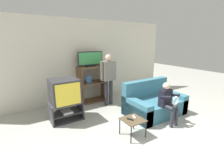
% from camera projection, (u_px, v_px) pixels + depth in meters
% --- Properties ---
extents(ground_plane, '(18.00, 18.00, 0.00)m').
position_uv_depth(ground_plane, '(176.00, 165.00, 2.62)').
color(ground_plane, '#ADADA3').
extents(wall_back, '(6.40, 0.06, 2.60)m').
position_uv_depth(wall_back, '(84.00, 61.00, 5.27)').
color(wall_back, silver).
rests_on(wall_back, ground_plane).
extents(tv_stand, '(0.78, 0.49, 0.46)m').
position_uv_depth(tv_stand, '(66.00, 111.00, 4.07)').
color(tv_stand, '#38383D').
rests_on(tv_stand, ground_plane).
extents(television_main, '(0.65, 0.63, 0.60)m').
position_uv_depth(television_main, '(64.00, 91.00, 3.94)').
color(television_main, '#2D2D33').
rests_on(television_main, tv_stand).
extents(media_shelf, '(0.89, 0.49, 1.16)m').
position_uv_depth(media_shelf, '(93.00, 84.00, 5.27)').
color(media_shelf, brown).
rests_on(media_shelf, ground_plane).
extents(television_flat, '(0.83, 0.20, 0.46)m').
position_uv_depth(television_flat, '(90.00, 59.00, 5.05)').
color(television_flat, black).
rests_on(television_flat, media_shelf).
extents(snack_table, '(0.43, 0.43, 0.38)m').
position_uv_depth(snack_table, '(133.00, 121.00, 3.34)').
color(snack_table, brown).
rests_on(snack_table, ground_plane).
extents(remote_control_black, '(0.09, 0.15, 0.02)m').
position_uv_depth(remote_control_black, '(130.00, 119.00, 3.31)').
color(remote_control_black, black).
rests_on(remote_control_black, snack_table).
extents(remote_control_white, '(0.08, 0.15, 0.02)m').
position_uv_depth(remote_control_white, '(134.00, 117.00, 3.41)').
color(remote_control_white, silver).
rests_on(remote_control_white, snack_table).
extents(couch, '(1.54, 0.97, 0.88)m').
position_uv_depth(couch, '(153.00, 103.00, 4.44)').
color(couch, teal).
rests_on(couch, ground_plane).
extents(person_standing_adult, '(0.53, 0.20, 1.56)m').
position_uv_depth(person_standing_adult, '(108.00, 75.00, 4.87)').
color(person_standing_adult, '#2D2D33').
rests_on(person_standing_adult, ground_plane).
extents(person_seated_child, '(0.33, 0.43, 1.00)m').
position_uv_depth(person_seated_child, '(168.00, 100.00, 3.83)').
color(person_seated_child, '#2D2D38').
rests_on(person_seated_child, ground_plane).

